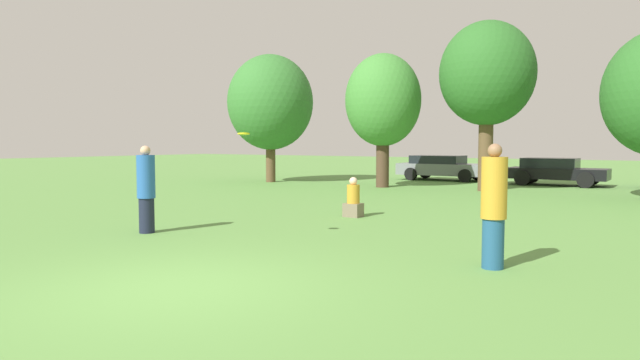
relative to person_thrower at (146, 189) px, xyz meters
The scene contains 10 objects.
ground_plane 4.77m from the person_thrower, 34.95° to the right, with size 120.00×120.00×0.00m, color #5B8E42.
person_thrower is the anchor object (origin of this frame).
person_catcher 6.93m from the person_thrower, ahead, with size 0.37×0.37×1.84m.
frisbee 2.67m from the person_thrower, ahead, with size 0.22×0.22×0.05m.
bystander_sitting 5.07m from the person_thrower, 62.82° to the left, with size 0.43×0.35×1.00m.
tree_0 15.10m from the person_thrower, 118.65° to the left, with size 3.99×3.99×5.93m.
tree_1 13.50m from the person_thrower, 95.76° to the left, with size 3.12×3.12×5.49m.
tree_2 14.46m from the person_thrower, 78.63° to the left, with size 3.57×3.57×6.43m.
parked_car_grey 18.68m from the person_thrower, 92.54° to the left, with size 4.39×2.04×1.21m.
parked_car_black 18.71m from the person_thrower, 76.24° to the left, with size 4.02×1.93×1.18m.
Camera 1 is at (5.42, -4.85, 1.86)m, focal length 31.38 mm.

